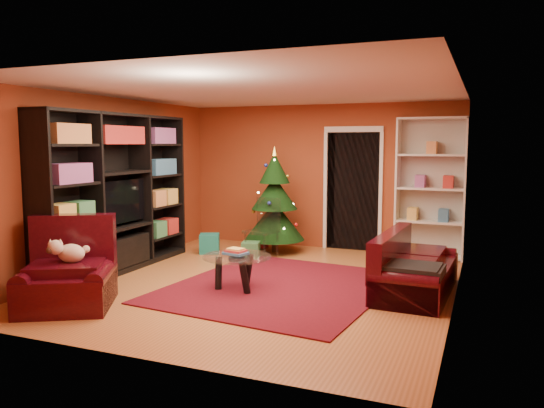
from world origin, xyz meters
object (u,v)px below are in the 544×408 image
at_px(rug, 280,287).
at_px(white_bookshelf, 431,189).
at_px(gift_box_teal, 210,243).
at_px(armchair, 67,272).
at_px(media_unit, 117,193).
at_px(dog, 71,253).
at_px(coffee_table, 237,272).
at_px(gift_box_red, 261,242).
at_px(acrylic_chair, 261,232).
at_px(christmas_tree, 275,201).
at_px(sofa, 417,263).
at_px(gift_box_green, 251,250).

distance_m(rug, white_bookshelf, 3.33).
bearing_deg(gift_box_teal, armchair, -90.62).
relative_size(media_unit, white_bookshelf, 1.28).
relative_size(dog, coffee_table, 0.45).
height_order(media_unit, gift_box_red, media_unit).
height_order(media_unit, dog, media_unit).
bearing_deg(gift_box_red, acrylic_chair, -66.35).
relative_size(media_unit, acrylic_chair, 3.36).
relative_size(christmas_tree, white_bookshelf, 0.78).
xyz_separation_m(media_unit, coffee_table, (2.12, -0.31, -0.94)).
xyz_separation_m(white_bookshelf, coffee_table, (-2.11, -2.99, -0.93)).
height_order(media_unit, acrylic_chair, media_unit).
height_order(gift_box_teal, armchair, armchair).
xyz_separation_m(christmas_tree, white_bookshelf, (2.56, 0.56, 0.25)).
distance_m(gift_box_teal, armchair, 3.36).
bearing_deg(coffee_table, dog, -138.21).
height_order(white_bookshelf, armchair, white_bookshelf).
xyz_separation_m(armchair, sofa, (3.69, 2.15, -0.03)).
xyz_separation_m(media_unit, gift_box_green, (1.50, 1.48, -1.03)).
relative_size(sofa, coffee_table, 2.05).
height_order(gift_box_red, sofa, sofa).
relative_size(gift_box_green, coffee_table, 0.32).
relative_size(christmas_tree, dog, 4.68).
bearing_deg(media_unit, rug, 0.26).
distance_m(media_unit, coffee_table, 2.34).
bearing_deg(armchair, acrylic_chair, 42.92).
bearing_deg(dog, armchair, -135.00).
bearing_deg(christmas_tree, sofa, -32.72).
xyz_separation_m(gift_box_teal, white_bookshelf, (3.58, 1.05, 0.99)).
relative_size(gift_box_green, gift_box_red, 1.39).
bearing_deg(media_unit, christmas_tree, 51.66).
distance_m(christmas_tree, gift_box_green, 1.02).
relative_size(gift_box_teal, gift_box_red, 1.64).
height_order(dog, acrylic_chair, acrylic_chair).
distance_m(sofa, acrylic_chair, 2.86).
bearing_deg(rug, media_unit, -179.44).
relative_size(christmas_tree, gift_box_red, 9.19).
relative_size(gift_box_green, armchair, 0.26).
height_order(gift_box_teal, acrylic_chair, acrylic_chair).
distance_m(christmas_tree, acrylic_chair, 0.73).
bearing_deg(gift_box_teal, media_unit, -111.44).
bearing_deg(acrylic_chair, dog, -95.69).
bearing_deg(gift_box_teal, coffee_table, -52.76).
bearing_deg(armchair, rug, 12.00).
bearing_deg(sofa, dog, 122.48).
xyz_separation_m(gift_box_green, dog, (-0.88, -3.12, 0.49)).
distance_m(white_bookshelf, sofa, 2.37).
bearing_deg(sofa, christmas_tree, 60.15).
bearing_deg(white_bookshelf, sofa, -87.01).
distance_m(rug, armchair, 2.67).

